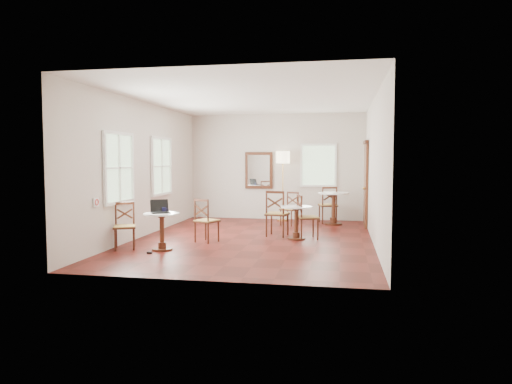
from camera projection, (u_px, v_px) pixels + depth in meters
ground at (253, 239)px, 10.00m from camera, size 7.00×7.00×0.00m
room_shell at (253, 151)px, 10.15m from camera, size 5.02×7.02×3.01m
cafe_table_near at (162, 227)px, 8.78m from camera, size 0.67×0.67×0.71m
cafe_table_mid at (296, 219)px, 9.98m from camera, size 0.68×0.68×0.72m
cafe_table_back at (334, 205)px, 12.22m from camera, size 0.80×0.80×0.85m
chair_near_a at (206, 220)px, 9.63m from camera, size 0.55×0.55×0.91m
chair_near_b at (125, 226)px, 8.91m from camera, size 0.54×0.54×0.89m
chair_mid_a at (277, 214)px, 10.38m from camera, size 0.54×0.54×1.02m
chair_mid_b at (306, 217)px, 10.04m from camera, size 0.56×0.56×0.96m
chair_back_a at (328, 205)px, 12.51m from camera, size 0.56×0.56×0.99m
chair_back_b at (290, 209)px, 12.12m from camera, size 0.53×0.53×0.87m
floor_lamp at (283, 162)px, 12.93m from camera, size 0.38×0.38×1.94m
laptop at (160, 210)px, 8.81m from camera, size 0.44×0.42×0.24m
mouse at (161, 212)px, 8.74m from camera, size 0.10×0.07×0.03m
navy_mug at (164, 210)px, 8.86m from camera, size 0.12×0.08×0.10m
water_glass at (158, 210)px, 8.80m from camera, size 0.06×0.06×0.10m
power_adapter at (149, 253)px, 8.48m from camera, size 0.09×0.05×0.03m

